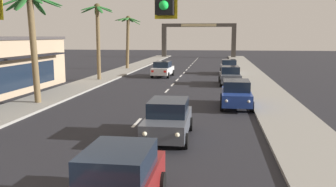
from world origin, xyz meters
TOP-DOWN VIEW (x-y plane):
  - sidewalk_right at (7.80, 20.00)m, footprint 3.20×110.00m
  - sidewalk_left at (-7.80, 20.00)m, footprint 3.20×110.00m
  - lane_markings at (0.41, 20.47)m, footprint 4.28×88.61m
  - traffic_signal_mast at (3.23, 0.71)m, footprint 10.63×0.41m
  - sedan_lead_at_stop_bar at (1.68, 2.34)m, footprint 1.97×4.46m
  - sedan_third_in_queue at (1.98, 9.46)m, footprint 1.98×4.46m
  - sedan_oncoming_far at (-1.88, 33.71)m, footprint 2.14×4.52m
  - sedan_parked_nearest_kerb at (5.33, 37.65)m, footprint 2.04×4.49m
  - sedan_parked_mid_kerb at (5.23, 17.08)m, footprint 1.98×4.46m
  - sedan_parked_far_kerb at (5.17, 27.91)m, footprint 2.06×4.49m
  - palm_left_second at (-7.62, 16.31)m, footprint 3.89×3.62m
  - palm_left_third at (-7.59, 29.23)m, footprint 3.46×3.11m
  - palm_left_farthest at (-7.76, 42.15)m, footprint 3.44×3.58m
  - town_gateway_arch at (0.00, 70.75)m, footprint 15.18×0.90m

SIDE VIEW (x-z plane):
  - lane_markings at x=0.41m, z-range 0.00..0.01m
  - sidewalk_right at x=7.80m, z-range 0.00..0.14m
  - sidewalk_left at x=-7.80m, z-range 0.00..0.14m
  - sedan_lead_at_stop_bar at x=1.68m, z-range 0.01..1.69m
  - sedan_third_in_queue at x=1.98m, z-range 0.01..1.69m
  - sedan_oncoming_far at x=-1.88m, z-range 0.01..1.69m
  - sedan_parked_nearest_kerb at x=5.33m, z-range 0.01..1.69m
  - sedan_parked_mid_kerb at x=5.23m, z-range 0.01..1.69m
  - sedan_parked_far_kerb at x=5.17m, z-range 0.01..1.69m
  - town_gateway_arch at x=0.00m, z-range 1.03..7.96m
  - traffic_signal_mast at x=3.23m, z-range 1.33..8.14m
  - palm_left_farthest at x=-7.76m, z-range 1.36..8.38m
  - palm_left_second at x=-7.62m, z-range 1.42..8.63m
  - palm_left_third at x=-7.59m, z-range 1.42..8.94m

